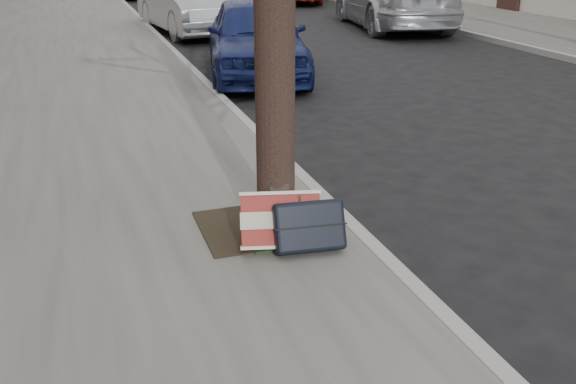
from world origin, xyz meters
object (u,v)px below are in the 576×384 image
object	(u,v)px
suitcase_navy	(309,225)
car_near_front	(255,37)
car_near_mid	(188,3)
suitcase_red	(280,220)

from	to	relation	value
suitcase_navy	car_near_front	xyz separation A→B (m)	(1.52, 6.68, 0.34)
suitcase_navy	car_near_mid	bearing A→B (deg)	89.58
suitcase_navy	car_near_mid	world-z (taller)	car_near_mid
suitcase_red	suitcase_navy	xyz separation A→B (m)	(0.18, -0.11, -0.02)
suitcase_red	car_near_mid	bearing A→B (deg)	96.58
car_near_front	car_near_mid	world-z (taller)	car_near_mid
suitcase_red	car_near_front	distance (m)	6.79
suitcase_red	suitcase_navy	size ratio (longest dim) A/B	1.10
suitcase_red	car_near_mid	world-z (taller)	car_near_mid
suitcase_red	suitcase_navy	world-z (taller)	suitcase_red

